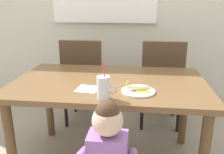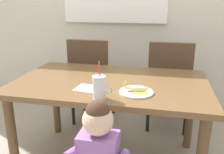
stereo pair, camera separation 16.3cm
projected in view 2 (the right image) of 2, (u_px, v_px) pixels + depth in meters
The scene contains 8 objects.
dining_table at pixel (111, 92), 1.90m from camera, with size 1.48×0.90×0.74m.
dining_chair_left at pixel (92, 77), 2.62m from camera, with size 0.44×0.44×0.96m.
dining_chair_right at pixel (169, 81), 2.47m from camera, with size 0.44×0.44×0.96m.
toddler_standing at pixel (99, 152), 1.34m from camera, with size 0.33×0.24×0.84m.
milk_cup at pixel (99, 89), 1.50m from camera, with size 0.13×0.08×0.25m.
snack_plate at pixel (136, 92), 1.62m from camera, with size 0.23×0.23×0.01m, color white.
peeled_banana at pixel (136, 89), 1.61m from camera, with size 0.17×0.11×0.07m.
paper_napkin at pixel (87, 88), 1.70m from camera, with size 0.15×0.15×0.00m, color white.
Camera 2 is at (0.39, -1.73, 1.33)m, focal length 38.56 mm.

